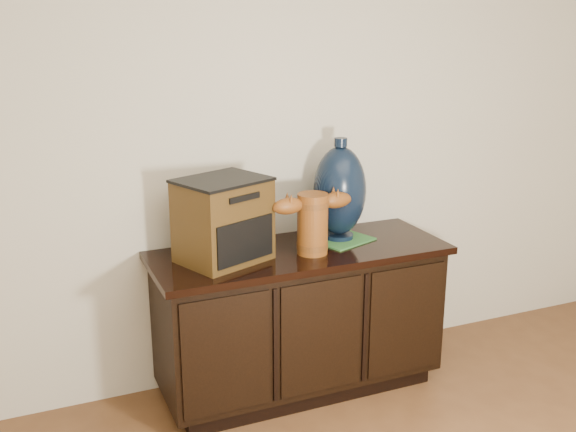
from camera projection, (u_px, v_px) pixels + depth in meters
name	position (u px, v px, depth m)	size (l,w,h in m)	color
sideboard	(299.00, 318.00, 3.39)	(1.46, 0.56, 0.75)	black
terracotta_vessel	(313.00, 220.00, 3.19)	(0.41, 0.16, 0.29)	brown
tv_radio	(223.00, 220.00, 3.09)	(0.48, 0.43, 0.39)	#412C10
green_mat	(339.00, 238.00, 3.44)	(0.28, 0.28, 0.01)	#337132
lamp_base	(340.00, 191.00, 3.37)	(0.34, 0.34, 0.51)	black
spray_can	(322.00, 219.00, 3.51)	(0.06, 0.06, 0.16)	maroon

